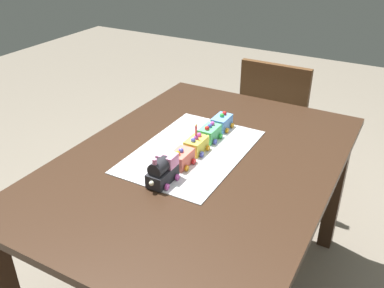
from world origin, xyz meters
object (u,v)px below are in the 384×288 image
(dining_table, at_px, (200,182))
(cake_car_hopper_sky_blue, at_px, (222,122))
(chair, at_px, (277,120))
(birthday_candle, at_px, (196,129))
(cake_car_caboose_coral, at_px, (181,158))
(cake_car_flatbed_mint_green, at_px, (210,133))
(cake_car_tanker_lemon, at_px, (196,145))
(cake_locomotive, at_px, (163,170))

(dining_table, distance_m, cake_car_hopper_sky_blue, 0.32)
(chair, relative_size, birthday_candle, 15.88)
(cake_car_caboose_coral, bearing_deg, cake_car_hopper_sky_blue, 0.00)
(cake_car_flatbed_mint_green, relative_size, birthday_candle, 1.85)
(dining_table, height_order, chair, chair)
(chair, distance_m, cake_car_flatbed_mint_green, 0.92)
(cake_car_tanker_lemon, bearing_deg, cake_car_caboose_coral, 180.00)
(chair, xyz_separation_m, cake_car_tanker_lemon, (-0.99, 0.02, 0.30))
(cake_car_hopper_sky_blue, bearing_deg, cake_car_caboose_coral, 180.00)
(cake_car_caboose_coral, height_order, birthday_candle, birthday_candle)
(cake_car_tanker_lemon, height_order, cake_car_hopper_sky_blue, same)
(cake_car_caboose_coral, bearing_deg, birthday_candle, -0.00)
(cake_car_caboose_coral, distance_m, birthday_candle, 0.14)
(chair, distance_m, cake_car_tanker_lemon, 1.03)
(cake_car_tanker_lemon, distance_m, cake_car_flatbed_mint_green, 0.12)
(cake_car_flatbed_mint_green, bearing_deg, birthday_candle, -180.00)
(dining_table, bearing_deg, cake_car_tanker_lemon, 43.04)
(dining_table, bearing_deg, chair, 0.88)
(cake_locomotive, bearing_deg, cake_car_caboose_coral, 0.00)
(cake_car_hopper_sky_blue, xyz_separation_m, birthday_candle, (-0.24, -0.00, 0.07))
(cake_locomotive, height_order, cake_car_flatbed_mint_green, cake_locomotive)
(dining_table, bearing_deg, cake_car_hopper_sky_blue, 8.17)
(birthday_candle, bearing_deg, cake_car_caboose_coral, 180.00)
(cake_car_caboose_coral, relative_size, cake_car_flatbed_mint_green, 1.00)
(dining_table, relative_size, cake_locomotive, 10.00)
(cake_locomotive, xyz_separation_m, birthday_candle, (0.25, -0.00, 0.05))
(cake_car_flatbed_mint_green, bearing_deg, cake_locomotive, 180.00)
(cake_car_flatbed_mint_green, distance_m, birthday_candle, 0.14)
(cake_car_hopper_sky_blue, bearing_deg, cake_car_tanker_lemon, 180.00)
(dining_table, bearing_deg, cake_car_caboose_coral, 152.03)
(cake_car_hopper_sky_blue, bearing_deg, dining_table, -171.83)
(chair, xyz_separation_m, cake_locomotive, (-1.24, 0.02, 0.32))
(cake_car_hopper_sky_blue, bearing_deg, chair, -1.84)
(chair, height_order, birthday_candle, birthday_candle)
(cake_car_caboose_coral, height_order, cake_car_flatbed_mint_green, same)
(cake_car_caboose_coral, bearing_deg, dining_table, -27.97)
(cake_locomotive, xyz_separation_m, cake_car_flatbed_mint_green, (0.36, 0.00, -0.02))
(cake_car_tanker_lemon, height_order, cake_car_flatbed_mint_green, same)
(cake_car_tanker_lemon, bearing_deg, cake_car_flatbed_mint_green, 0.00)
(cake_car_caboose_coral, relative_size, cake_car_hopper_sky_blue, 1.00)
(dining_table, xyz_separation_m, birthday_candle, (0.04, 0.04, 0.21))
(dining_table, xyz_separation_m, cake_car_caboose_coral, (-0.08, 0.04, 0.14))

